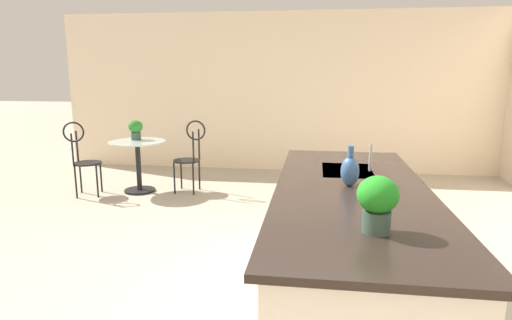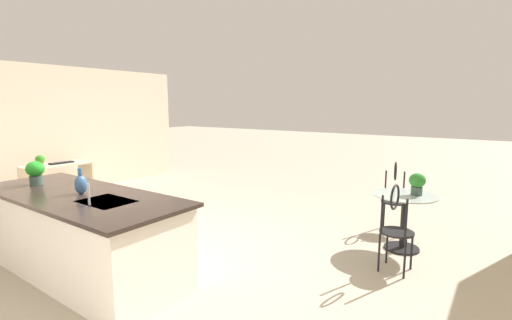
{
  "view_description": "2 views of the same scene",
  "coord_description": "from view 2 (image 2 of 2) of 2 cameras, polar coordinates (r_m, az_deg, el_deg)",
  "views": [
    {
      "loc": [
        3.28,
        0.59,
        1.71
      ],
      "look_at": [
        -0.88,
        0.01,
        0.85
      ],
      "focal_mm": 30.4,
      "sensor_mm": 36.0,
      "label": 1
    },
    {
      "loc": [
        -3.53,
        2.86,
        1.89
      ],
      "look_at": [
        -1.04,
        -0.67,
        1.22
      ],
      "focal_mm": 25.15,
      "sensor_mm": 36.0,
      "label": 2
    }
  ],
  "objects": [
    {
      "name": "kitchen_island",
      "position": [
        4.55,
        -26.11,
        -10.39
      ],
      "size": [
        2.8,
        1.06,
        0.92
      ],
      "color": "white",
      "rests_on": "ground"
    },
    {
      "name": "wall_right",
      "position": [
        8.32,
        -34.65,
        3.5
      ],
      "size": [
        0.12,
        7.8,
        2.7
      ],
      "primitive_type": "cube",
      "color": "beige",
      "rests_on": "ground"
    },
    {
      "name": "bistro_table",
      "position": [
        5.11,
        22.41,
        -8.32
      ],
      "size": [
        0.8,
        0.8,
        0.74
      ],
      "color": "black",
      "rests_on": "ground"
    },
    {
      "name": "writing_desk",
      "position": [
        8.07,
        -28.99,
        -2.2
      ],
      "size": [
        0.6,
        1.2,
        0.74
      ],
      "color": "beige",
      "rests_on": "ground"
    },
    {
      "name": "vase_on_counter",
      "position": [
        4.38,
        -26.1,
        -3.46
      ],
      "size": [
        0.13,
        0.13,
        0.29
      ],
      "color": "#386099",
      "rests_on": "kitchen_island"
    },
    {
      "name": "potted_plant_counter_far",
      "position": [
        5.14,
        -31.68,
        -1.54
      ],
      "size": [
        0.21,
        0.21,
        0.29
      ],
      "color": "#385147",
      "rests_on": "kitchen_island"
    },
    {
      "name": "ground_plane",
      "position": [
        4.92,
        -15.03,
        -14.12
      ],
      "size": [
        40.0,
        40.0,
        0.0
      ],
      "primitive_type": "plane",
      "color": "#B2A893"
    },
    {
      "name": "potted_plant_on_desk",
      "position": [
        7.76,
        -31.11,
        -0.05
      ],
      "size": [
        0.16,
        0.16,
        0.23
      ],
      "color": "#9E603D",
      "rests_on": "writing_desk"
    },
    {
      "name": "chair_by_island",
      "position": [
        5.78,
        21.16,
        -5.0
      ],
      "size": [
        0.47,
        0.52,
        1.04
      ],
      "color": "black",
      "rests_on": "ground"
    },
    {
      "name": "chair_near_window",
      "position": [
        4.35,
        21.34,
        -9.45
      ],
      "size": [
        0.4,
        0.49,
        1.04
      ],
      "color": "black",
      "rests_on": "ground"
    },
    {
      "name": "sink_faucet",
      "position": [
        3.85,
        -25.07,
        -4.95
      ],
      "size": [
        0.02,
        0.02,
        0.22
      ],
      "primitive_type": "cylinder",
      "color": "#B2B5BA",
      "rests_on": "kitchen_island"
    },
    {
      "name": "keyboard",
      "position": [
        8.09,
        -28.55,
        -0.37
      ],
      "size": [
        0.16,
        0.44,
        0.03
      ],
      "color": "black",
      "rests_on": "writing_desk"
    },
    {
      "name": "potted_plant_on_table",
      "position": [
        5.04,
        24.25,
        -3.3
      ],
      "size": [
        0.2,
        0.2,
        0.29
      ],
      "color": "#385147",
      "rests_on": "bistro_table"
    }
  ]
}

